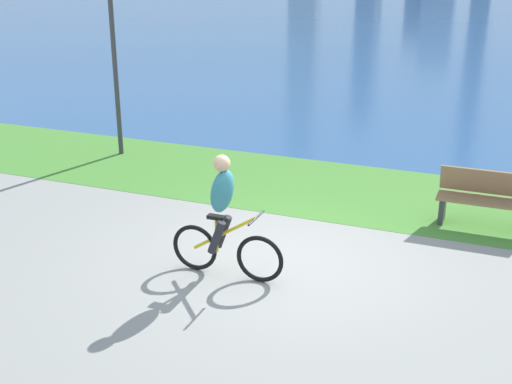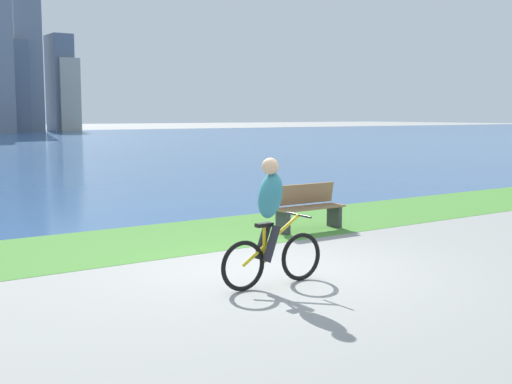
% 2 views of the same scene
% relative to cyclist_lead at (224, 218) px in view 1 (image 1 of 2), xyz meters
% --- Properties ---
extents(ground_plane, '(300.00, 300.00, 0.00)m').
position_rel_cyclist_lead_xyz_m(ground_plane, '(0.54, 0.64, -0.84)').
color(ground_plane, gray).
extents(grass_strip_bayside, '(120.00, 3.08, 0.01)m').
position_rel_cyclist_lead_xyz_m(grass_strip_bayside, '(0.54, 3.82, -0.84)').
color(grass_strip_bayside, '#478433').
rests_on(grass_strip_bayside, ground).
extents(bay_water_surface, '(300.00, 82.36, 0.00)m').
position_rel_cyclist_lead_xyz_m(bay_water_surface, '(0.54, 46.53, -0.84)').
color(bay_water_surface, '#2D568C').
rests_on(bay_water_surface, ground).
extents(cyclist_lead, '(1.61, 0.52, 1.70)m').
position_rel_cyclist_lead_xyz_m(cyclist_lead, '(0.00, 0.00, 0.00)').
color(cyclist_lead, black).
rests_on(cyclist_lead, ground).
extents(bench_near_path, '(1.50, 0.47, 0.90)m').
position_rel_cyclist_lead_xyz_m(bench_near_path, '(3.13, 3.05, -0.39)').
color(bench_near_path, olive).
rests_on(bench_near_path, ground).
extents(lamppost_tall, '(0.28, 0.28, 3.89)m').
position_rel_cyclist_lead_xyz_m(lamppost_tall, '(-4.36, 4.27, 1.71)').
color(lamppost_tall, '#38383D').
rests_on(lamppost_tall, ground).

